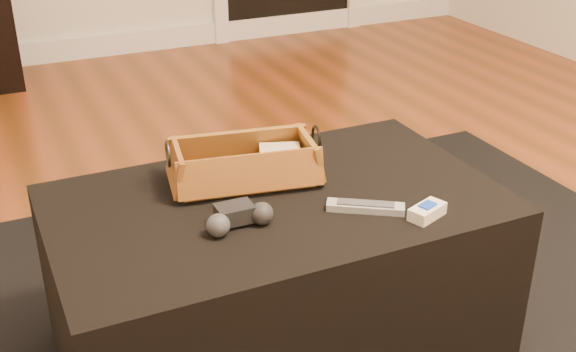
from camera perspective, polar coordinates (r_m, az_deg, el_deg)
name	(u,v)px	position (r m, az deg, el deg)	size (l,w,h in m)	color
floor	(275,352)	(1.86, -1.04, -13.73)	(5.00, 5.50, 0.01)	brown
baseboard	(76,49)	(4.23, -16.38, 9.64)	(5.00, 0.04, 0.12)	white
ottoman	(277,277)	(1.72, -0.89, -7.96)	(1.00, 0.60, 0.42)	black
tv_remote	(238,176)	(1.67, -3.94, 0.00)	(0.18, 0.04, 0.02)	black
cloth_bundle	(280,158)	(1.72, -0.64, 1.47)	(0.10, 0.07, 0.05)	#CBB18D
wicker_basket	(244,165)	(1.67, -3.46, 0.85)	(0.37, 0.24, 0.12)	#9B5623
game_controller	(238,217)	(1.49, -3.96, -3.24)	(0.15, 0.09, 0.05)	black
silver_remote	(366,207)	(1.57, 6.14, -2.43)	(0.16, 0.12, 0.02)	#A8ABB0
cream_gadget	(427,211)	(1.56, 10.94, -2.75)	(0.10, 0.07, 0.03)	silver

